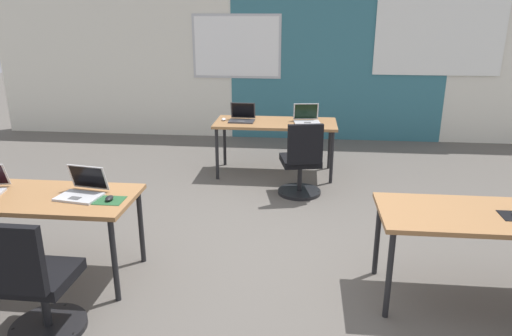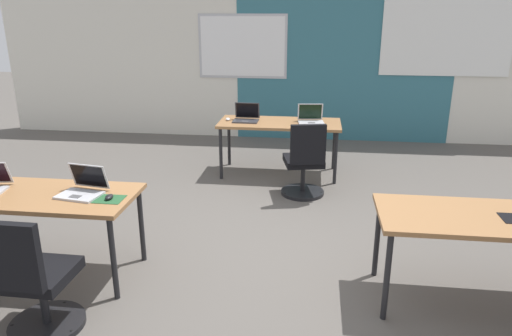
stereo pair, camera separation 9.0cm
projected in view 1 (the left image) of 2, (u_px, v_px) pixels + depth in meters
ground_plane at (260, 250)px, 4.42m from camera, size 24.00×24.00×0.00m
back_wall_assembly at (286, 55)px, 7.92m from camera, size 10.00×0.27×2.80m
desk_near_left at (36, 202)px, 3.81m from camera, size 1.60×0.70×0.72m
desk_near_right at (489, 221)px, 3.47m from camera, size 1.60×0.70×0.72m
desk_far_center at (275, 126)px, 6.29m from camera, size 1.60×0.70×0.72m
laptop_far_right at (307, 118)px, 6.23m from camera, size 0.36×0.31×0.24m
chair_far_right at (301, 166)px, 5.60m from camera, size 0.52×0.58×0.92m
laptop_near_left_inner at (82, 190)px, 3.77m from camera, size 0.37×0.35×0.23m
mousepad_near_left_inner at (110, 200)px, 3.69m from camera, size 0.22×0.19×0.00m
mouse_near_left_inner at (109, 198)px, 3.68m from camera, size 0.06×0.10×0.03m
chair_near_left_inner at (36, 288)px, 3.15m from camera, size 0.52×0.54×0.92m
laptop_far_left at (242, 117)px, 6.30m from camera, size 0.34×0.29×0.23m
mouse_far_left at (224, 119)px, 6.34m from camera, size 0.07×0.11×0.03m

